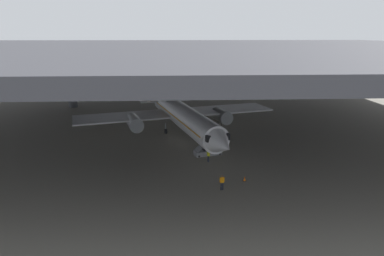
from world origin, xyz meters
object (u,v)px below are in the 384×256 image
(traffic_cone_orange, at_px, (245,179))
(baggage_tug, at_px, (192,120))
(airplane_main, at_px, (183,116))
(boarding_stairs, at_px, (208,150))
(crew_worker_by_stairs, at_px, (208,155))
(crew_worker_near_nose, at_px, (222,181))

(traffic_cone_orange, xyz_separation_m, baggage_tug, (-4.68, 27.84, 0.23))
(airplane_main, height_order, boarding_stairs, airplane_main)
(boarding_stairs, height_order, baggage_tug, boarding_stairs)
(traffic_cone_orange, bearing_deg, crew_worker_by_stairs, 119.72)
(crew_worker_near_nose, relative_size, traffic_cone_orange, 2.90)
(boarding_stairs, height_order, crew_worker_by_stairs, boarding_stairs)
(boarding_stairs, relative_size, crew_worker_near_nose, 2.67)
(crew_worker_by_stairs, relative_size, baggage_tug, 0.77)
(airplane_main, height_order, crew_worker_by_stairs, airplane_main)
(airplane_main, xyz_separation_m, crew_worker_near_nose, (3.66, -21.05, -2.44))
(baggage_tug, bearing_deg, traffic_cone_orange, -80.47)
(crew_worker_near_nose, bearing_deg, boarding_stairs, 91.85)
(airplane_main, distance_m, traffic_cone_orange, 20.20)
(traffic_cone_orange, relative_size, baggage_tug, 0.27)
(traffic_cone_orange, bearing_deg, crew_worker_near_nose, -143.05)
(airplane_main, bearing_deg, crew_worker_near_nose, -80.12)
(crew_worker_by_stairs, xyz_separation_m, baggage_tug, (-1.06, 21.50, -0.46))
(airplane_main, bearing_deg, boarding_stairs, -71.00)
(crew_worker_by_stairs, xyz_separation_m, traffic_cone_orange, (3.62, -6.34, -0.70))
(boarding_stairs, bearing_deg, baggage_tug, 94.11)
(crew_worker_by_stairs, distance_m, traffic_cone_orange, 7.33)
(airplane_main, xyz_separation_m, boarding_stairs, (3.29, -9.57, -2.71))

